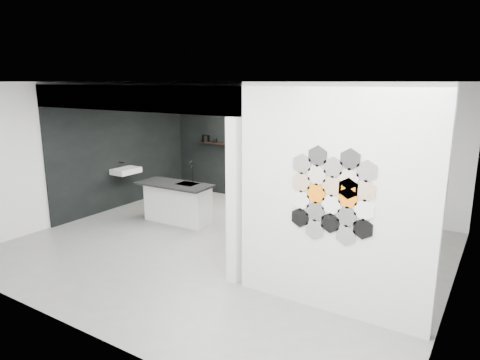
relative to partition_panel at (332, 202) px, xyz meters
name	(u,v)px	position (x,y,z in m)	size (l,w,h in m)	color
floor	(226,247)	(-2.23, 1.00, -1.40)	(7.00, 6.00, 0.01)	slate
partition_panel	(332,202)	(0.00, 0.00, 0.00)	(2.45, 0.15, 2.80)	silver
bay_clad_back	(250,151)	(-3.52, 3.97, -0.22)	(4.40, 0.04, 2.35)	black
bay_clad_left	(125,154)	(-5.70, 2.00, -0.22)	(0.04, 4.00, 2.35)	black
bulkhead	(199,95)	(-3.52, 2.00, 1.15)	(4.40, 4.00, 0.40)	silver
corner_column	(234,202)	(-1.41, 0.00, -0.22)	(0.16, 0.16, 2.35)	silver
fascia_beam	(124,98)	(-3.52, 0.08, 1.15)	(4.40, 0.16, 0.40)	silver
wall_basin	(126,171)	(-5.46, 1.80, -0.55)	(0.40, 0.60, 0.12)	silver
display_shelf	(252,147)	(-3.43, 3.87, -0.10)	(3.00, 0.15, 0.04)	black
kitchen_island	(178,202)	(-3.82, 1.62, -0.98)	(1.57, 0.73, 1.25)	silver
stockpot	(206,138)	(-4.78, 3.87, 0.00)	(0.19, 0.19, 0.16)	black
kettle	(285,145)	(-2.53, 3.87, 0.01)	(0.20, 0.20, 0.17)	black
glass_bowl	(304,148)	(-2.08, 3.87, -0.02)	(0.16, 0.16, 0.11)	gray
glass_vase	(304,148)	(-2.08, 3.87, -0.02)	(0.09, 0.09, 0.12)	gray
bottle_dark	(250,143)	(-3.46, 3.87, -0.01)	(0.05, 0.05, 0.14)	black
utensil_cup	(215,140)	(-4.48, 3.87, -0.03)	(0.08, 0.08, 0.10)	black
hex_tile_cluster	(332,195)	(0.03, -0.09, 0.10)	(1.04, 0.02, 1.16)	black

